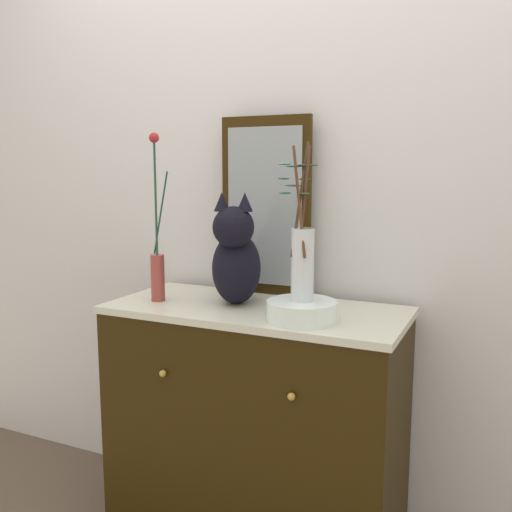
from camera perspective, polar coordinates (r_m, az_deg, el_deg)
wall_back at (r=2.21m, az=3.43°, el=6.74°), size 4.40×0.08×2.60m
sideboard at (r=2.13m, az=-0.00°, el=-17.01°), size 1.04×0.49×0.90m
mirror_leaning at (r=2.14m, az=0.97°, el=5.05°), size 0.36×0.03×0.67m
cat_sitting at (r=1.98m, az=-2.06°, el=-0.19°), size 0.23×0.41×0.40m
vase_slim_green at (r=2.07m, az=-9.98°, el=-0.46°), size 0.08×0.05×0.60m
bowl_porcelain at (r=1.79m, az=4.68°, el=-5.57°), size 0.22×0.22×0.07m
vase_glass_clear at (r=1.76m, az=4.66°, el=0.22°), size 0.13×0.18×0.50m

